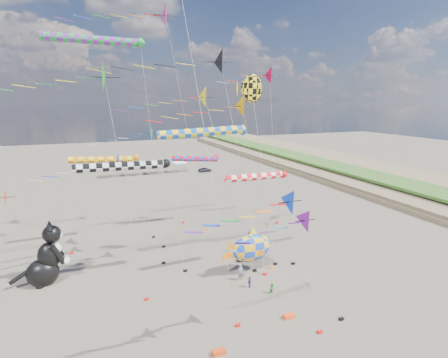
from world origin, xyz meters
name	(u,v)px	position (x,y,z in m)	size (l,w,h in m)	color
ground	(277,345)	(0.00, 0.00, 0.00)	(260.00, 260.00, 0.00)	brown
delta_kite_0	(261,78)	(9.39, 21.12, 19.09)	(10.02, 2.34, 20.55)	#C30230
delta_kite_1	(148,136)	(-3.69, 26.05, 12.03)	(10.72, 2.06, 13.39)	#0BB5AF
delta_kite_2	(289,226)	(0.95, 0.55, 8.32)	(9.82, 1.77, 9.57)	#7E148F
delta_kite_3	(264,205)	(-1.35, -0.10, 10.19)	(9.88, 1.73, 11.44)	blue
delta_kite_4	(203,100)	(-0.28, 14.42, 16.46)	(11.86, 2.22, 17.87)	yellow
delta_kite_5	(230,109)	(0.69, 9.93, 15.64)	(11.79, 2.23, 17.07)	#E99902
delta_kite_7	(208,64)	(0.47, 15.11, 19.79)	(15.98, 2.69, 21.42)	black
delta_kite_8	(91,80)	(-10.36, 8.90, 17.82)	(10.26, 2.45, 19.32)	#1F9B20
delta_kite_9	(10,200)	(-18.50, 21.11, 6.68)	(10.09, 1.82, 7.94)	#F72C0D
delta_kite_10	(168,17)	(-1.49, 22.37, 25.27)	(13.87, 2.96, 26.98)	#F1186D
delta_kite_11	(101,164)	(-9.86, 14.99, 10.74)	(11.42, 2.06, 12.09)	#0820C2
windsock_0	(207,133)	(-1.47, 9.99, 13.73)	(9.19, 0.76, 14.18)	blue
windsock_1	(126,167)	(-7.96, 12.51, 10.85)	(9.47, 0.78, 11.28)	black
windsock_2	(98,41)	(-9.17, 19.03, 21.91)	(10.60, 0.89, 22.43)	#1A9238
windsock_3	(259,177)	(3.53, 9.85, 9.50)	(7.72, 0.69, 9.92)	red
windsock_4	(198,159)	(2.26, 24.42, 9.02)	(7.61, 0.71, 9.44)	red
windsock_5	(107,160)	(-8.93, 22.32, 9.95)	(8.87, 0.75, 10.38)	orange
angelfish_kite	(250,90)	(3.77, 12.47, 17.34)	(3.74, 3.02, 18.81)	yellow
cat_inflatable	(44,253)	(-15.29, 15.15, 2.91)	(4.31, 2.16, 5.82)	black
fish_inflatable	(251,248)	(2.89, 9.95, 2.58)	(5.54, 2.15, 4.69)	blue
person_adult	(241,272)	(1.37, 8.97, 0.80)	(0.59, 0.39, 1.61)	slate
child_green	(272,288)	(2.94, 5.82, 0.50)	(0.48, 0.38, 1.00)	#1B891C
child_blue	(249,282)	(1.56, 7.48, 0.54)	(0.63, 0.26, 1.08)	#283D94
kite_bag_0	(253,232)	(7.70, 18.99, 0.15)	(0.90, 0.44, 0.30)	blue
kite_bag_1	(289,316)	(2.39, 2.26, 0.15)	(0.90, 0.44, 0.30)	#FF4B15
kite_bag_2	(219,352)	(-4.03, 0.62, 0.15)	(0.90, 0.44, 0.30)	#E13F0F
kite_bag_3	(241,260)	(3.05, 12.52, 0.15)	(0.90, 0.44, 0.30)	black
tent_row	(146,161)	(1.50, 60.00, 3.15)	(19.20, 4.20, 3.80)	white
parked_car	(205,170)	(14.75, 58.00, 0.55)	(1.29, 3.22, 1.10)	#26262D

